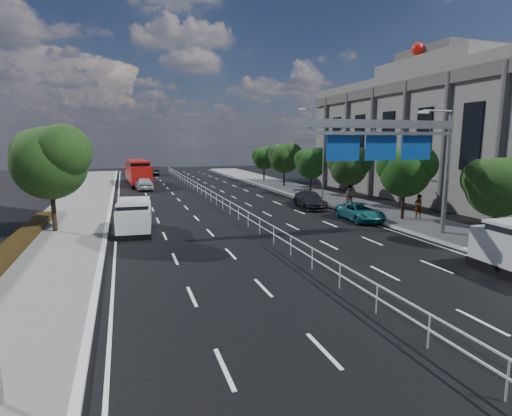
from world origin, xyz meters
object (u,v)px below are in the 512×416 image
white_minivan (134,217)px  pedestrian_b (349,196)px  overhead_gantry (394,142)px  pedestrian_a (418,206)px  red_bus (138,172)px  parked_car_dark (310,200)px  parked_car_teal (360,212)px  near_car_silver (144,184)px  near_car_dark (155,171)px

white_minivan → pedestrian_b: 17.67m
white_minivan → pedestrian_b: size_ratio=2.49×
overhead_gantry → pedestrian_a: size_ratio=5.88×
pedestrian_a → pedestrian_b: 6.13m
white_minivan → pedestrian_b: (17.36, 3.28, 0.11)m
overhead_gantry → red_bus: (-12.73, 35.64, -3.95)m
white_minivan → parked_car_dark: 15.30m
red_bus → parked_car_teal: size_ratio=2.41×
near_car_silver → pedestrian_b: bearing=123.4°
white_minivan → parked_car_teal: bearing=-0.3°
overhead_gantry → red_bus: size_ratio=0.95×
white_minivan → pedestrian_a: white_minivan is taller
overhead_gantry → near_car_dark: bearing=100.9°
white_minivan → red_bus: red_bus is taller
near_car_silver → parked_car_teal: (13.91, -23.74, -0.13)m
red_bus → near_car_dark: (3.16, 14.23, -0.93)m
parked_car_dark → pedestrian_b: bearing=-20.8°
parked_car_dark → pedestrian_a: bearing=-47.0°
red_bus → parked_car_dark: red_bus is taller
white_minivan → near_car_silver: 22.56m
overhead_gantry → near_car_dark: size_ratio=2.32×
near_car_silver → parked_car_dark: near_car_silver is taller
red_bus → parked_car_teal: 33.46m
red_bus → near_car_silver: size_ratio=2.44×
near_car_dark → pedestrian_a: bearing=113.6°
parked_car_teal → parked_car_dark: 6.17m
overhead_gantry → near_car_silver: overhead_gantry is taller
red_bus → pedestrian_a: size_ratio=6.19×
overhead_gantry → pedestrian_b: overhead_gantry is taller
overhead_gantry → near_car_dark: 51.01m
overhead_gantry → pedestrian_b: bearing=71.3°
overhead_gantry → parked_car_dark: (0.51, 11.48, -4.91)m
parked_car_teal → overhead_gantry: bearing=-103.5°
overhead_gantry → pedestrian_a: overhead_gantry is taller
white_minivan → parked_car_dark: bearing=22.7°
pedestrian_b → overhead_gantry: bearing=97.3°
near_car_silver → pedestrian_a: (17.99, -24.90, 0.26)m
parked_car_dark → pedestrian_a: (5.13, -7.24, 0.32)m
near_car_silver → pedestrian_b: pedestrian_b is taller
near_car_dark → parked_car_teal: (11.14, -44.46, -0.11)m
pedestrian_a → pedestrian_b: (-2.28, 5.69, 0.09)m
white_minivan → parked_car_dark: size_ratio=1.01×
pedestrian_b → near_car_silver: bearing=-24.7°
overhead_gantry → parked_car_teal: overhead_gantry is taller
near_car_dark → parked_car_teal: bearing=109.2°
near_car_silver → parked_car_dark: bearing=120.2°
white_minivan → near_car_dark: bearing=88.4°
near_car_dark → pedestrian_b: pedestrian_b is taller
pedestrian_a → pedestrian_b: bearing=-66.1°
parked_car_teal → pedestrian_b: 4.90m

